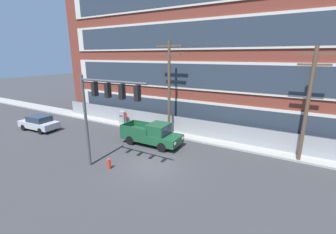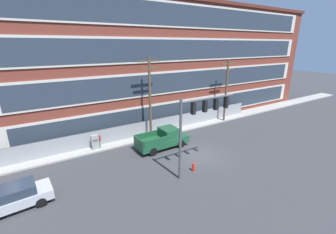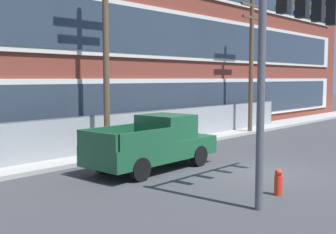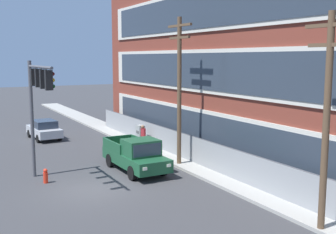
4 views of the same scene
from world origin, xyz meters
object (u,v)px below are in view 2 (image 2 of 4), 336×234
(sedan_silver, at_px, (15,197))
(fire_hydrant, at_px, (194,167))
(utility_pole_midblock, at_px, (226,88))
(pedestrian_near_cabinet, at_px, (98,141))
(pickup_truck_dark_green, at_px, (164,139))
(utility_pole_near_corner, at_px, (150,95))
(electrical_cabinet, at_px, (95,143))
(traffic_signal_mast, at_px, (199,117))

(sedan_silver, bearing_deg, fire_hydrant, -11.80)
(utility_pole_midblock, distance_m, pedestrian_near_cabinet, 17.27)
(pedestrian_near_cabinet, relative_size, fire_hydrant, 2.17)
(pickup_truck_dark_green, bearing_deg, utility_pole_near_corner, 89.04)
(electrical_cabinet, bearing_deg, utility_pole_near_corner, -1.86)
(pickup_truck_dark_green, relative_size, fire_hydrant, 7.02)
(pedestrian_near_cabinet, bearing_deg, utility_pole_midblock, -1.34)
(pickup_truck_dark_green, bearing_deg, utility_pole_midblock, 13.34)
(sedan_silver, height_order, electrical_cabinet, electrical_cabinet)
(utility_pole_near_corner, relative_size, utility_pole_midblock, 1.09)
(sedan_silver, distance_m, electrical_cabinet, 8.59)
(pickup_truck_dark_green, bearing_deg, sedan_silver, -168.48)
(fire_hydrant, bearing_deg, electrical_cabinet, 125.64)
(pickup_truck_dark_green, relative_size, utility_pole_near_corner, 0.61)
(fire_hydrant, bearing_deg, utility_pole_near_corner, 88.35)
(pickup_truck_dark_green, height_order, utility_pole_midblock, utility_pole_midblock)
(sedan_silver, bearing_deg, utility_pole_midblock, 12.38)
(utility_pole_near_corner, distance_m, electrical_cabinet, 7.37)
(sedan_silver, xyz_separation_m, fire_hydrant, (12.39, -2.59, -0.42))
(sedan_silver, relative_size, pedestrian_near_cabinet, 2.61)
(utility_pole_near_corner, distance_m, utility_pole_midblock, 11.15)
(fire_hydrant, bearing_deg, sedan_silver, 168.20)
(electrical_cabinet, bearing_deg, utility_pole_midblock, -1.26)
(utility_pole_midblock, relative_size, electrical_cabinet, 5.02)
(sedan_silver, height_order, utility_pole_midblock, utility_pole_midblock)
(pickup_truck_dark_green, distance_m, fire_hydrant, 5.18)
(traffic_signal_mast, distance_m, electrical_cabinet, 11.10)
(traffic_signal_mast, distance_m, sedan_silver, 13.45)
(traffic_signal_mast, bearing_deg, pickup_truck_dark_green, 89.53)
(traffic_signal_mast, relative_size, utility_pole_midblock, 0.78)
(utility_pole_midblock, bearing_deg, traffic_signal_mast, -144.29)
(pickup_truck_dark_green, xyz_separation_m, utility_pole_midblock, (11.19, 2.65, 3.60))
(sedan_silver, relative_size, utility_pole_near_corner, 0.49)
(utility_pole_midblock, bearing_deg, fire_hydrant, -145.54)
(electrical_cabinet, relative_size, fire_hydrant, 2.10)
(electrical_cabinet, height_order, fire_hydrant, electrical_cabinet)
(utility_pole_midblock, height_order, electrical_cabinet, utility_pole_midblock)
(sedan_silver, relative_size, electrical_cabinet, 2.69)
(traffic_signal_mast, distance_m, utility_pole_midblock, 13.83)
(traffic_signal_mast, height_order, sedan_silver, traffic_signal_mast)
(utility_pole_midblock, distance_m, electrical_cabinet, 17.64)
(fire_hydrant, bearing_deg, utility_pole_midblock, 34.46)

